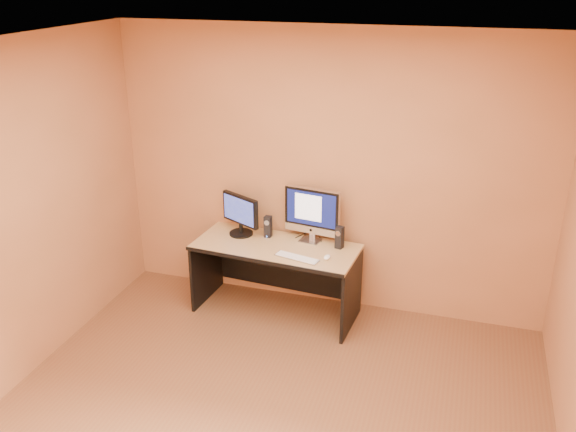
{
  "coord_description": "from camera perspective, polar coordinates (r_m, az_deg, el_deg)",
  "views": [
    {
      "loc": [
        1.17,
        -3.12,
        3.05
      ],
      "look_at": [
        -0.25,
        1.53,
        1.04
      ],
      "focal_mm": 38.0,
      "sensor_mm": 36.0,
      "label": 1
    }
  ],
  "objects": [
    {
      "name": "keyboard",
      "position": [
        5.3,
        0.83,
        -3.92
      ],
      "size": [
        0.41,
        0.19,
        0.02
      ],
      "primitive_type": "cube",
      "rotation": [
        0.0,
        0.0,
        -0.22
      ],
      "color": "#B0B1B5",
      "rests_on": "desk"
    },
    {
      "name": "speaker_left",
      "position": [
        5.68,
        -1.88,
        -1.0
      ],
      "size": [
        0.06,
        0.07,
        0.2
      ],
      "primitive_type": null,
      "rotation": [
        0.0,
        0.0,
        -0.03
      ],
      "color": "black",
      "rests_on": "desk"
    },
    {
      "name": "desk",
      "position": [
        5.69,
        -1.14,
        -5.93
      ],
      "size": [
        1.53,
        0.76,
        0.69
      ],
      "primitive_type": null,
      "rotation": [
        0.0,
        0.0,
        -0.08
      ],
      "color": "tan",
      "rests_on": "ground"
    },
    {
      "name": "walls",
      "position": [
        3.76,
        -3.26,
        -5.3
      ],
      "size": [
        4.0,
        4.0,
        2.6
      ],
      "primitive_type": null,
      "color": "#AC6D45",
      "rests_on": "ground"
    },
    {
      "name": "ceiling",
      "position": [
        3.36,
        -3.76,
        14.72
      ],
      "size": [
        4.0,
        4.0,
        0.0
      ],
      "primitive_type": "plane",
      "color": "white",
      "rests_on": "walls"
    },
    {
      "name": "imac",
      "position": [
        5.53,
        2.14,
        0.07
      ],
      "size": [
        0.55,
        0.27,
        0.51
      ],
      "primitive_type": null,
      "rotation": [
        0.0,
        0.0,
        -0.15
      ],
      "color": "#B9B9BD",
      "rests_on": "desk"
    },
    {
      "name": "speaker_right",
      "position": [
        5.47,
        4.85,
        -2.01
      ],
      "size": [
        0.08,
        0.08,
        0.2
      ],
      "primitive_type": null,
      "rotation": [
        0.0,
        0.0,
        -0.28
      ],
      "color": "black",
      "rests_on": "desk"
    },
    {
      "name": "second_monitor",
      "position": [
        5.7,
        -4.46,
        0.08
      ],
      "size": [
        0.5,
        0.4,
        0.39
      ],
      "primitive_type": null,
      "rotation": [
        0.0,
        0.0,
        -0.46
      ],
      "color": "black",
      "rests_on": "desk"
    },
    {
      "name": "mouse",
      "position": [
        5.3,
        3.68,
        -3.85
      ],
      "size": [
        0.06,
        0.1,
        0.03
      ],
      "primitive_type": "ellipsoid",
      "rotation": [
        0.0,
        0.0,
        -0.08
      ],
      "color": "white",
      "rests_on": "desk"
    },
    {
      "name": "cable_a",
      "position": [
        5.7,
        2.97,
        -1.99
      ],
      "size": [
        0.09,
        0.19,
        0.01
      ],
      "primitive_type": "cylinder",
      "rotation": [
        1.57,
        0.0,
        0.43
      ],
      "color": "black",
      "rests_on": "desk"
    },
    {
      "name": "cable_b",
      "position": [
        5.74,
        1.24,
        -1.8
      ],
      "size": [
        0.08,
        0.16,
        0.01
      ],
      "primitive_type": "cylinder",
      "rotation": [
        1.57,
        0.0,
        -0.42
      ],
      "color": "black",
      "rests_on": "desk"
    }
  ]
}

